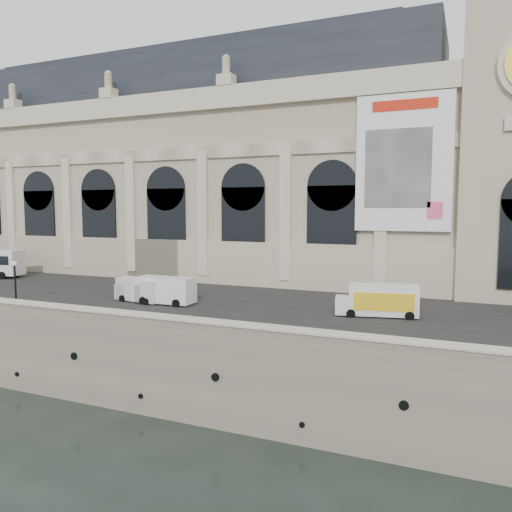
{
  "coord_description": "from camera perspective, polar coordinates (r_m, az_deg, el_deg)",
  "views": [
    {
      "loc": [
        29.0,
        -28.32,
        14.68
      ],
      "look_at": [
        7.49,
        22.0,
        9.44
      ],
      "focal_mm": 35.0,
      "sensor_mm": 36.0,
      "label": 1
    }
  ],
  "objects": [
    {
      "name": "museum",
      "position": [
        68.94,
        -7.53,
        9.61
      ],
      "size": [
        69.0,
        18.7,
        29.1
      ],
      "color": "#C0B293",
      "rests_on": "quay"
    },
    {
      "name": "street",
      "position": [
        52.03,
        -11.15,
        -4.21
      ],
      "size": [
        160.0,
        24.0,
        0.06
      ],
      "primitive_type": "cube",
      "color": "#2D2D2D",
      "rests_on": "quay"
    },
    {
      "name": "quay",
      "position": [
        70.62,
        -1.45,
        -4.06
      ],
      "size": [
        160.0,
        70.0,
        6.0
      ],
      "primitive_type": "cube",
      "color": "gray",
      "rests_on": "ground"
    },
    {
      "name": "box_truck",
      "position": [
        41.33,
        13.8,
        -4.97
      ],
      "size": [
        6.73,
        3.35,
        2.6
      ],
      "color": "silver",
      "rests_on": "quay"
    },
    {
      "name": "van_b",
      "position": [
        46.22,
        -10.67,
        -3.86
      ],
      "size": [
        5.61,
        2.44,
        2.47
      ],
      "color": "white",
      "rests_on": "quay"
    },
    {
      "name": "parapet",
      "position": [
        41.75,
        -21.63,
        -6.06
      ],
      "size": [
        160.0,
        1.4,
        1.21
      ],
      "color": "gray",
      "rests_on": "quay"
    },
    {
      "name": "lamp_right",
      "position": [
        47.96,
        -25.8,
        -3.0
      ],
      "size": [
        0.42,
        0.42,
        4.16
      ],
      "color": "black",
      "rests_on": "quay"
    },
    {
      "name": "ground",
      "position": [
        43.12,
        -21.89,
        -14.84
      ],
      "size": [
        260.0,
        260.0,
        0.0
      ],
      "primitive_type": "plane",
      "color": "black",
      "rests_on": "ground"
    },
    {
      "name": "van_c",
      "position": [
        47.72,
        -13.26,
        -3.79
      ],
      "size": [
        5.18,
        2.63,
        2.2
      ],
      "color": "silver",
      "rests_on": "quay"
    }
  ]
}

